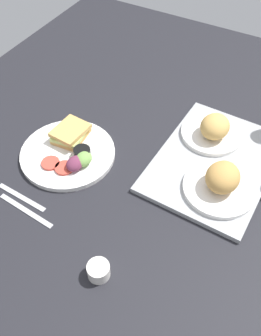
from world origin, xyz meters
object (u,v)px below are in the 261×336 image
object	(u,v)px
bread_plate_far	(221,182)
plate_with_salad	(70,151)
knife	(26,210)
espresso_cup	(99,271)
serving_tray	(214,162)
bread_plate_near	(213,130)
fork	(22,197)

from	to	relation	value
bread_plate_far	plate_with_salad	xyz separation A→B (cm)	(8.40, -46.06, -3.11)
knife	espresso_cup	bearing A→B (deg)	-7.44
serving_tray	knife	bearing A→B (deg)	-43.35
bread_plate_far	knife	size ratio (longest dim) A/B	1.09
bread_plate_near	espresso_cup	distance (cm)	57.70
bread_plate_far	knife	distance (cm)	55.00
plate_with_salad	bread_plate_near	bearing A→B (deg)	127.10
bread_plate_near	bread_plate_far	bearing A→B (deg)	26.47
bread_plate_near	fork	size ratio (longest dim) A/B	1.16
plate_with_salad	fork	distance (cm)	20.84
serving_tray	espresso_cup	xyz separation A→B (cm)	(47.73, -11.67, 1.20)
serving_tray	fork	xyz separation A→B (cm)	(38.79, -43.44, -0.55)
serving_tray	fork	bearing A→B (deg)	-48.24
bread_plate_far	fork	distance (cm)	56.69
fork	plate_with_salad	bearing A→B (deg)	86.22
espresso_cup	bread_plate_far	bearing A→B (deg)	156.27
espresso_cup	fork	world-z (taller)	espresso_cup
serving_tray	plate_with_salad	distance (cm)	44.87
serving_tray	plate_with_salad	xyz separation A→B (cm)	(18.14, -41.04, 0.87)
bread_plate_far	knife	world-z (taller)	bread_plate_far
serving_tray	bread_plate_far	xyz separation A→B (cm)	(9.74, 5.02, 3.97)
serving_tray	fork	distance (cm)	58.25
espresso_cup	fork	distance (cm)	33.05
serving_tray	espresso_cup	distance (cm)	49.15
serving_tray	bread_plate_near	size ratio (longest dim) A/B	2.29
bread_plate_far	plate_with_salad	world-z (taller)	bread_plate_far
bread_plate_near	knife	world-z (taller)	bread_plate_near
plate_with_salad	espresso_cup	xyz separation A→B (cm)	(29.59, 29.36, 0.33)
bread_plate_near	espresso_cup	size ratio (longest dim) A/B	3.51
serving_tray	bread_plate_far	size ratio (longest dim) A/B	2.17
bread_plate_near	bread_plate_far	distance (cm)	21.45
plate_with_salad	fork	size ratio (longest dim) A/B	1.74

